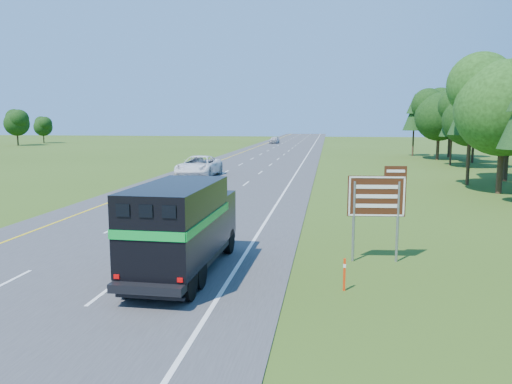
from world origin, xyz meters
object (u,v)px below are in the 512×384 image
horse_truck (182,225)px  exit_sign (377,200)px  white_suv (199,166)px  far_car (274,140)px

horse_truck → exit_sign: bearing=22.6°
white_suv → exit_sign: (14.15, -26.91, 1.39)m
white_suv → horse_truck: bearing=-75.4°
white_suv → far_car: white_suv is taller
horse_truck → far_car: (-7.40, 97.21, -0.95)m
exit_sign → far_car: bearing=93.6°
far_car → exit_sign: size_ratio=1.26×
white_suv → exit_sign: size_ratio=1.91×
horse_truck → far_car: size_ratio=1.58×
horse_truck → white_suv: 30.50m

